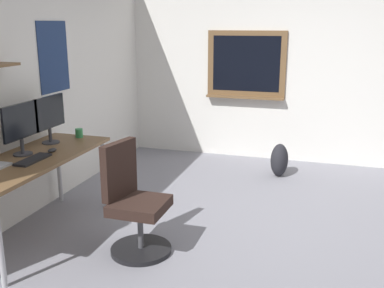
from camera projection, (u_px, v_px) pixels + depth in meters
ground_plane at (270, 233)px, 4.19m from camera, size 5.20×5.20×0.00m
wall_back at (34, 84)px, 4.55m from camera, size 5.00×0.30×2.60m
wall_right at (297, 68)px, 6.11m from camera, size 0.22×5.00×2.60m
desk at (32, 164)px, 3.96m from camera, size 1.70×0.66×0.76m
office_chair at (134, 206)px, 3.77m from camera, size 0.52×0.53×0.95m
monitor_primary at (21, 125)px, 3.94m from camera, size 0.46×0.17×0.46m
monitor_secondary at (49, 116)px, 4.33m from camera, size 0.46×0.17×0.46m
keyboard at (33, 160)px, 3.84m from camera, size 0.37×0.13×0.02m
computer_mouse at (52, 150)px, 4.09m from camera, size 0.10×0.06×0.03m
coffee_mug at (79, 133)px, 4.61m from camera, size 0.08×0.08×0.09m
backpack at (279, 160)px, 5.71m from camera, size 0.32×0.22×0.42m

